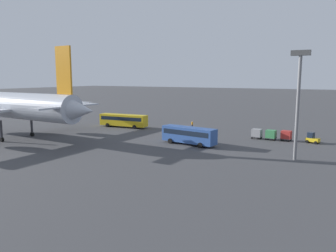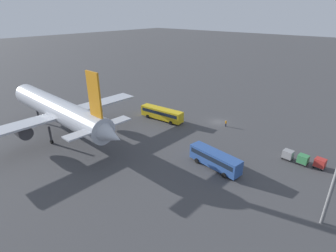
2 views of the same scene
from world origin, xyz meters
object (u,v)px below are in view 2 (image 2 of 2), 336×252
at_px(worker_person, 226,123).
at_px(cargo_cart_green, 303,159).
at_px(shuttle_bus_near, 162,113).
at_px(shuttle_bus_far, 215,158).
at_px(cargo_cart_red, 320,163).
at_px(cargo_cart_grey, 288,154).
at_px(airplane, 59,110).

relative_size(worker_person, cargo_cart_green, 0.81).
distance_m(shuttle_bus_near, worker_person, 17.70).
height_order(shuttle_bus_far, cargo_cart_green, shuttle_bus_far).
height_order(cargo_cart_red, cargo_cart_green, same).
bearing_deg(shuttle_bus_near, cargo_cart_red, 177.25).
bearing_deg(shuttle_bus_far, cargo_cart_grey, -120.47).
relative_size(airplane, cargo_cart_green, 21.81).
bearing_deg(worker_person, cargo_cart_grey, 159.69).
xyz_separation_m(shuttle_bus_far, cargo_cart_green, (-12.73, -12.38, -0.81)).
distance_m(shuttle_bus_near, cargo_cart_green, 36.90).
relative_size(worker_person, cargo_cart_red, 0.81).
bearing_deg(cargo_cart_red, airplane, 26.58).
xyz_separation_m(shuttle_bus_near, cargo_cart_grey, (-33.99, -0.96, -0.79)).
bearing_deg(cargo_cart_grey, cargo_cart_red, -173.56).
xyz_separation_m(airplane, shuttle_bus_near, (-10.92, -23.76, -4.91)).
height_order(shuttle_bus_near, shuttle_bus_far, shuttle_bus_far).
height_order(airplane, cargo_cart_red, airplane).
bearing_deg(airplane, cargo_cart_green, -150.84).
distance_m(shuttle_bus_far, worker_person, 20.81).
height_order(shuttle_bus_near, cargo_cart_green, shuttle_bus_near).
bearing_deg(cargo_cart_red, worker_person, -14.18).
height_order(worker_person, cargo_cart_green, cargo_cart_green).
xyz_separation_m(airplane, cargo_cart_red, (-50.70, -25.37, -5.70)).
distance_m(airplane, cargo_cart_green, 54.11).
bearing_deg(shuttle_bus_far, worker_person, -58.71).
bearing_deg(cargo_cart_green, airplane, 27.33).
height_order(airplane, cargo_cart_green, airplane).
distance_m(worker_person, cargo_cart_red, 24.61).
distance_m(cargo_cart_green, cargo_cart_grey, 2.90).
relative_size(cargo_cart_green, cargo_cart_grey, 1.00).
bearing_deg(shuttle_bus_far, airplane, 27.31).
height_order(airplane, worker_person, airplane).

